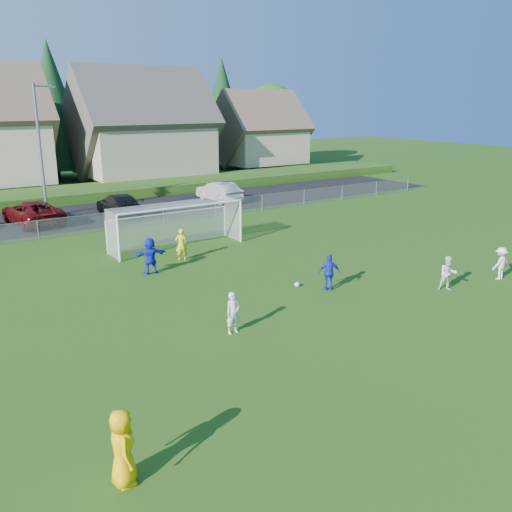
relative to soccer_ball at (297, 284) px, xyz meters
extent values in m
plane|color=#193D0C|center=(-1.47, -6.94, -0.11)|extent=(160.00, 160.00, 0.00)
plane|color=black|center=(-1.47, 20.56, -0.10)|extent=(60.00, 60.00, 0.00)
cube|color=#1E420F|center=(-1.47, 28.06, 0.29)|extent=(70.00, 6.00, 0.80)
sphere|color=white|center=(0.00, 0.00, 0.00)|extent=(0.22, 0.22, 0.22)
imported|color=#FFB805|center=(-10.98, -8.00, 0.77)|extent=(0.71, 0.95, 1.76)
imported|color=silver|center=(-4.92, -2.62, 0.65)|extent=(0.58, 0.40, 1.51)
imported|color=silver|center=(5.11, -3.97, 0.65)|extent=(0.94, 0.91, 1.53)
imported|color=silver|center=(8.39, -4.34, 0.64)|extent=(0.98, 0.57, 1.51)
imported|color=#1421BE|center=(0.89, -1.09, 0.69)|extent=(1.00, 0.81, 1.59)
imported|color=#1421BE|center=(-4.57, 5.40, 0.77)|extent=(1.68, 0.74, 1.75)
imported|color=yellow|center=(-2.37, 6.56, 0.73)|extent=(0.71, 0.59, 1.68)
imported|color=#52090B|center=(-6.75, 19.79, 0.68)|extent=(3.35, 5.99, 1.58)
imported|color=black|center=(-0.97, 19.27, 0.68)|extent=(2.54, 5.55, 1.57)
imported|color=#B1B1B1|center=(7.78, 20.17, 0.69)|extent=(1.77, 4.89, 1.60)
cylinder|color=white|center=(-5.12, 8.06, 1.11)|extent=(0.12, 0.12, 2.44)
cylinder|color=white|center=(2.18, 8.06, 1.11)|extent=(0.12, 0.12, 2.44)
cylinder|color=white|center=(-1.47, 8.06, 2.33)|extent=(7.30, 0.12, 0.12)
cylinder|color=white|center=(-5.12, 9.86, 0.79)|extent=(0.08, 0.08, 1.80)
cylinder|color=white|center=(2.18, 9.86, 0.79)|extent=(0.08, 0.08, 1.80)
cylinder|color=white|center=(-1.47, 9.86, 1.69)|extent=(7.30, 0.08, 0.08)
cube|color=silver|center=(-1.47, 9.86, 0.79)|extent=(7.30, 0.02, 1.80)
cube|color=silver|center=(-5.12, 8.96, 1.11)|extent=(0.02, 1.80, 2.44)
cube|color=silver|center=(2.18, 8.96, 1.11)|extent=(0.02, 1.80, 2.44)
cube|color=silver|center=(-1.47, 8.96, 2.33)|extent=(7.30, 1.80, 0.02)
cube|color=gray|center=(-1.47, 15.06, 1.06)|extent=(52.00, 0.03, 0.03)
cube|color=gray|center=(-1.47, 15.06, 0.49)|extent=(52.00, 0.02, 1.14)
cylinder|color=gray|center=(-1.47, 15.06, 0.49)|extent=(0.06, 0.06, 1.20)
cylinder|color=gray|center=(24.53, 15.06, 0.49)|extent=(0.06, 0.06, 1.20)
cylinder|color=slate|center=(-5.97, 19.06, 4.39)|extent=(0.18, 0.18, 9.00)
cylinder|color=slate|center=(-5.47, 19.06, 8.69)|extent=(1.20, 0.12, 0.12)
cube|color=slate|center=(-4.87, 19.06, 8.64)|extent=(0.36, 0.18, 0.12)
cube|color=tan|center=(7.53, 35.06, 3.19)|extent=(12.00, 10.00, 5.00)
pyramid|color=#4C473F|center=(7.53, 35.06, 11.21)|extent=(13.20, 11.00, 5.52)
cube|color=tan|center=(22.53, 36.06, 2.69)|extent=(9.00, 8.00, 4.00)
pyramid|color=brown|center=(22.53, 36.06, 9.10)|extent=(9.90, 8.80, 4.41)
cylinder|color=#382616|center=(0.53, 41.06, 0.49)|extent=(0.30, 0.30, 1.20)
cone|color=#143819|center=(0.53, 41.06, 7.39)|extent=(7.28, 7.28, 12.60)
cylinder|color=#382616|center=(10.53, 43.06, 1.87)|extent=(0.36, 0.36, 3.96)
sphere|color=#2B5B19|center=(10.53, 43.06, 6.71)|extent=(8.36, 8.36, 8.36)
cylinder|color=#382616|center=(20.53, 41.06, 0.49)|extent=(0.30, 0.30, 1.20)
cone|color=#143819|center=(20.53, 41.06, 6.94)|extent=(6.76, 6.76, 11.70)
cylinder|color=#382616|center=(28.53, 42.06, 1.69)|extent=(0.36, 0.36, 3.60)
sphere|color=#2B5B19|center=(28.53, 42.06, 6.09)|extent=(7.60, 7.60, 7.60)
camera|label=1|loc=(-14.14, -17.74, 7.81)|focal=38.00mm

